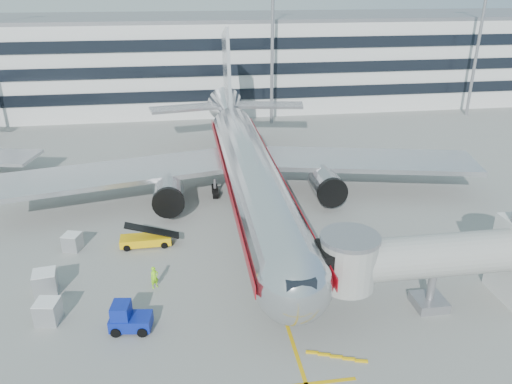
{
  "coord_description": "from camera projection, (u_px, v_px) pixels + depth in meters",
  "views": [
    {
      "loc": [
        -6.19,
        -35.49,
        21.76
      ],
      "look_at": [
        -0.06,
        5.19,
        4.0
      ],
      "focal_mm": 35.0,
      "sensor_mm": 36.0,
      "label": 1
    }
  ],
  "objects": [
    {
      "name": "cargo_container_left",
      "position": [
        45.0,
        282.0,
        37.12
      ],
      "size": [
        1.85,
        1.85,
        1.74
      ],
      "color": "#AAACB1",
      "rests_on": "ground"
    },
    {
      "name": "ramp_worker",
      "position": [
        154.0,
        277.0,
        37.67
      ],
      "size": [
        0.77,
        0.69,
        1.78
      ],
      "primitive_type": "imported",
      "rotation": [
        0.0,
        0.0,
        0.52
      ],
      "color": "#95F81A",
      "rests_on": "ground"
    },
    {
      "name": "baggage_tug",
      "position": [
        128.0,
        318.0,
        33.15
      ],
      "size": [
        2.89,
        2.05,
        2.03
      ],
      "color": "navy",
      "rests_on": "ground"
    },
    {
      "name": "jet_bridge",
      "position": [
        459.0,
        258.0,
        34.55
      ],
      "size": [
        17.8,
        4.5,
        7.0
      ],
      "color": "silver",
      "rests_on": "ground"
    },
    {
      "name": "terminal",
      "position": [
        213.0,
        60.0,
        91.2
      ],
      "size": [
        150.0,
        24.25,
        15.6
      ],
      "color": "silver",
      "rests_on": "ground"
    },
    {
      "name": "cargo_container_front",
      "position": [
        48.0,
        311.0,
        33.97
      ],
      "size": [
        1.74,
        1.74,
        1.61
      ],
      "color": "#AAACB1",
      "rests_on": "ground"
    },
    {
      "name": "ground",
      "position": [
        266.0,
        260.0,
        41.68
      ],
      "size": [
        180.0,
        180.0,
        0.0
      ],
      "primitive_type": "plane",
      "color": "gray",
      "rests_on": "ground"
    },
    {
      "name": "main_jet",
      "position": [
        247.0,
        165.0,
        50.65
      ],
      "size": [
        50.95,
        48.7,
        16.06
      ],
      "color": "silver",
      "rests_on": "ground"
    },
    {
      "name": "light_mast_east",
      "position": [
        482.0,
        24.0,
        79.67
      ],
      "size": [
        2.4,
        1.2,
        25.45
      ],
      "color": "gray",
      "rests_on": "ground"
    },
    {
      "name": "cargo_container_right",
      "position": [
        72.0,
        242.0,
        43.07
      ],
      "size": [
        1.71,
        1.71,
        1.46
      ],
      "color": "#AAACB1",
      "rests_on": "ground"
    },
    {
      "name": "belt_loader",
      "position": [
        146.0,
        239.0,
        43.72
      ],
      "size": [
        4.62,
        1.72,
        2.21
      ],
      "color": "#EBB409",
      "rests_on": "ground"
    },
    {
      "name": "stop_bar",
      "position": [
        306.0,
        384.0,
        28.97
      ],
      "size": [
        6.0,
        0.25,
        0.01
      ],
      "primitive_type": "cube",
      "color": "#DAA40B",
      "rests_on": "ground"
    },
    {
      "name": "light_mast_centre",
      "position": [
        272.0,
        27.0,
        75.01
      ],
      "size": [
        2.4,
        1.2,
        25.45
      ],
      "color": "gray",
      "rests_on": "ground"
    },
    {
      "name": "lead_in_line",
      "position": [
        250.0,
        209.0,
        50.76
      ],
      "size": [
        0.25,
        70.0,
        0.01
      ],
      "primitive_type": "cube",
      "color": "#DAA40B",
      "rests_on": "ground"
    }
  ]
}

